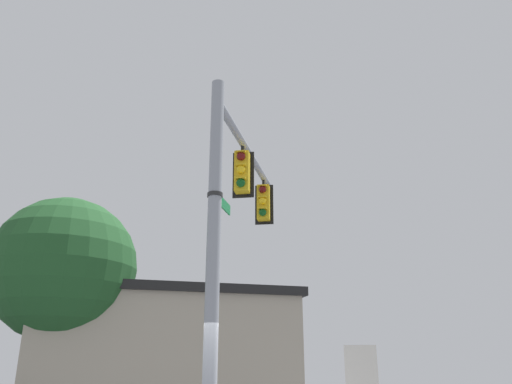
% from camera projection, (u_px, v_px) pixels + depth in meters
% --- Properties ---
extents(signal_pole, '(0.27, 0.27, 7.58)m').
position_uv_depth(signal_pole, '(213.00, 254.00, 9.66)').
color(signal_pole, gray).
rests_on(signal_pole, ground).
extents(mast_arm, '(0.65, 5.69, 0.19)m').
position_uv_depth(mast_arm, '(249.00, 154.00, 13.38)').
color(mast_arm, gray).
extents(traffic_light_nearest_pole, '(0.54, 0.49, 1.31)m').
position_uv_depth(traffic_light_nearest_pole, '(242.00, 172.00, 12.44)').
color(traffic_light_nearest_pole, black).
extents(traffic_light_mid_inner, '(0.54, 0.49, 1.31)m').
position_uv_depth(traffic_light_mid_inner, '(263.00, 202.00, 14.72)').
color(traffic_light_mid_inner, black).
extents(street_name_sign, '(0.31, 1.23, 0.22)m').
position_uv_depth(street_name_sign, '(219.00, 199.00, 10.32)').
color(street_name_sign, '#147238').
extents(storefront_building, '(11.08, 10.53, 4.35)m').
position_uv_depth(storefront_building, '(162.00, 355.00, 18.55)').
color(storefront_building, '#A89E89').
rests_on(storefront_building, ground).
extents(tree_by_storefront, '(4.68, 4.68, 7.14)m').
position_uv_depth(tree_by_storefront, '(64.00, 269.00, 16.38)').
color(tree_by_storefront, '#4C3823').
rests_on(tree_by_storefront, ground).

